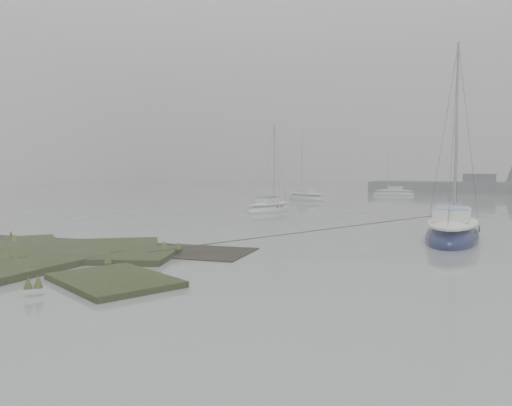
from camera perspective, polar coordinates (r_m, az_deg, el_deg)
The scene contains 5 objects.
ground at distance 42.29m, azimuth 10.79°, elevation -0.37°, with size 160.00×160.00×0.00m, color slate.
sailboat_main at distance 23.30m, azimuth 21.53°, elevation -3.27°, with size 2.30×6.65×9.34m.
sailboat_white at distance 36.35m, azimuth 1.53°, elevation -0.65°, with size 2.49×5.11×6.91m.
sailboat_far_a at distance 50.47m, azimuth 5.71°, elevation 0.62°, with size 5.46×4.73×7.73m.
sailboat_far_c at distance 61.64m, azimuth 15.45°, elevation 1.06°, with size 4.88×1.97×6.72m.
Camera 1 is at (9.33, -11.13, 3.07)m, focal length 35.00 mm.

